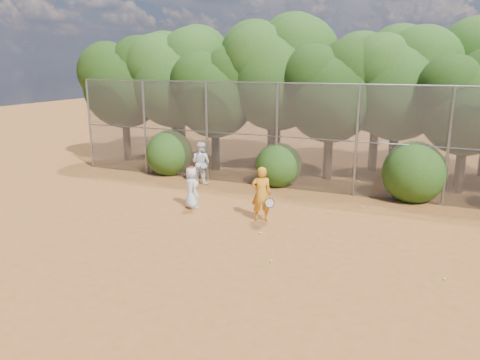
% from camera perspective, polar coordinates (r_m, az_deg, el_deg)
% --- Properties ---
extents(ground, '(80.00, 80.00, 0.00)m').
position_cam_1_polar(ground, '(12.68, -0.37, -7.83)').
color(ground, brown).
rests_on(ground, ground).
extents(fence_back, '(20.05, 0.09, 4.03)m').
position_cam_1_polar(fence_back, '(17.65, 7.21, 5.28)').
color(fence_back, gray).
rests_on(fence_back, ground).
extents(tree_0, '(4.38, 3.81, 6.00)m').
position_cam_1_polar(tree_0, '(23.56, -13.87, 11.81)').
color(tree_0, black).
rests_on(tree_0, ground).
extents(tree_1, '(4.64, 4.03, 6.35)m').
position_cam_1_polar(tree_1, '(22.56, -7.92, 12.58)').
color(tree_1, black).
rests_on(tree_1, ground).
extents(tree_2, '(3.99, 3.47, 5.47)m').
position_cam_1_polar(tree_2, '(20.77, -2.90, 10.96)').
color(tree_2, black).
rests_on(tree_2, ground).
extents(tree_3, '(4.89, 4.26, 6.70)m').
position_cam_1_polar(tree_3, '(20.70, 4.76, 13.17)').
color(tree_3, black).
rests_on(tree_3, ground).
extents(tree_4, '(4.19, 3.64, 5.73)m').
position_cam_1_polar(tree_4, '(19.46, 11.21, 11.01)').
color(tree_4, black).
rests_on(tree_4, ground).
extents(tree_5, '(4.51, 3.92, 6.17)m').
position_cam_1_polar(tree_5, '(19.86, 18.98, 11.42)').
color(tree_5, black).
rests_on(tree_5, ground).
extents(tree_6, '(3.86, 3.36, 5.29)m').
position_cam_1_polar(tree_6, '(18.83, 26.20, 8.86)').
color(tree_6, black).
rests_on(tree_6, ground).
extents(tree_9, '(4.83, 4.20, 6.62)m').
position_cam_1_polar(tree_9, '(25.05, -7.13, 13.15)').
color(tree_9, black).
rests_on(tree_9, ground).
extents(tree_10, '(5.15, 4.48, 7.06)m').
position_cam_1_polar(tree_10, '(23.10, 4.19, 13.86)').
color(tree_10, black).
rests_on(tree_10, ground).
extents(tree_11, '(4.64, 4.03, 6.35)m').
position_cam_1_polar(tree_11, '(21.56, 16.69, 12.06)').
color(tree_11, black).
rests_on(tree_11, ground).
extents(bush_0, '(2.00, 2.00, 2.00)m').
position_cam_1_polar(bush_0, '(20.50, -8.62, 3.50)').
color(bush_0, '#204411').
rests_on(bush_0, ground).
extents(bush_1, '(1.80, 1.80, 1.80)m').
position_cam_1_polar(bush_1, '(18.40, 4.73, 2.06)').
color(bush_1, '#204411').
rests_on(bush_1, ground).
extents(bush_2, '(2.20, 2.20, 2.20)m').
position_cam_1_polar(bush_2, '(17.44, 20.48, 1.20)').
color(bush_2, '#204411').
rests_on(bush_2, ground).
extents(player_yellow, '(0.88, 0.66, 1.69)m').
position_cam_1_polar(player_yellow, '(14.29, 2.60, -1.69)').
color(player_yellow, orange).
rests_on(player_yellow, ground).
extents(player_teen, '(0.81, 0.77, 1.43)m').
position_cam_1_polar(player_teen, '(15.63, -5.92, -0.87)').
color(player_teen, white).
rests_on(player_teen, ground).
extents(player_white, '(0.92, 0.81, 1.69)m').
position_cam_1_polar(player_white, '(18.77, -4.80, 2.13)').
color(player_white, white).
rests_on(player_white, ground).
extents(ball_0, '(0.07, 0.07, 0.07)m').
position_cam_1_polar(ball_0, '(15.41, 10.77, -3.90)').
color(ball_0, '#C7F02B').
rests_on(ball_0, ground).
extents(ball_1, '(0.07, 0.07, 0.07)m').
position_cam_1_polar(ball_1, '(11.62, 3.80, -9.81)').
color(ball_1, '#C7F02B').
rests_on(ball_1, ground).
extents(ball_2, '(0.07, 0.07, 0.07)m').
position_cam_1_polar(ball_2, '(11.65, 23.64, -10.98)').
color(ball_2, '#C7F02B').
rests_on(ball_2, ground).
extents(ball_3, '(0.07, 0.07, 0.07)m').
position_cam_1_polar(ball_3, '(13.37, 2.47, -6.49)').
color(ball_3, '#C7F02B').
rests_on(ball_3, ground).
extents(ball_4, '(0.07, 0.07, 0.07)m').
position_cam_1_polar(ball_4, '(16.25, 14.76, -3.17)').
color(ball_4, '#C7F02B').
rests_on(ball_4, ground).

